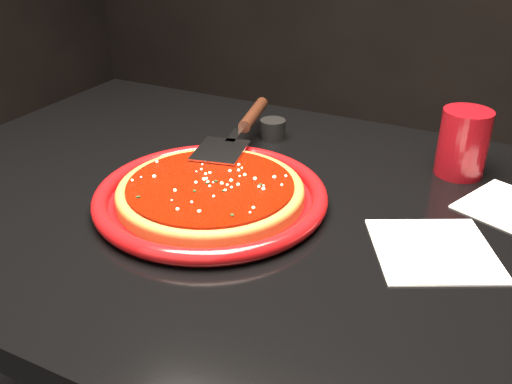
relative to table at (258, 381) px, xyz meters
The scene contains 12 objects.
table is the anchor object (origin of this frame).
plate 0.39m from the table, 145.65° to the right, with size 0.35×0.35×0.03m, color maroon.
pizza_crust 0.40m from the table, 145.65° to the right, with size 0.28×0.28×0.01m, color brown.
pizza_crust_rim 0.41m from the table, 145.65° to the right, with size 0.28×0.28×0.02m, color brown.
pizza_sauce 0.41m from the table, 145.65° to the right, with size 0.25×0.25×0.01m, color #740B00.
parmesan_dusting 0.42m from the table, 145.65° to the right, with size 0.24×0.24×0.01m, color beige, non-canonical shape.
basil_flecks 0.42m from the table, 145.65° to the right, with size 0.22×0.22×0.00m, color black, non-canonical shape.
pizza_server 0.46m from the table, 127.07° to the left, with size 0.09×0.33×0.02m, color #B9BCC1, non-canonical shape.
cup 0.55m from the table, 42.64° to the left, with size 0.08×0.08×0.11m, color maroon.
napkin_a 0.46m from the table, ahead, with size 0.15×0.15×0.00m, color white.
napkin_b 0.53m from the table, 23.21° to the left, with size 0.12×0.13×0.00m, color white.
ramekin 0.46m from the table, 110.48° to the left, with size 0.05×0.05×0.04m, color black.
Camera 1 is at (0.34, -0.67, 1.16)m, focal length 40.00 mm.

